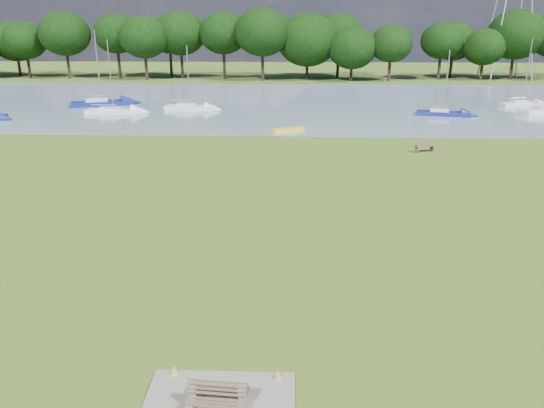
{
  "coord_description": "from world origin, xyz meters",
  "views": [
    {
      "loc": [
        1.91,
        -25.74,
        10.13
      ],
      "look_at": [
        1.02,
        -2.0,
        1.82
      ],
      "focal_mm": 35.0,
      "sensor_mm": 36.0,
      "label": 1
    }
  ],
  "objects_px": {
    "sailboat_4": "(101,101)",
    "sailboat_0": "(522,103)",
    "riverbank_bench": "(426,146)",
    "kayak": "(288,130)",
    "sailboat_3": "(113,110)",
    "bench_pair": "(218,397)",
    "sailboat_5": "(443,112)",
    "sailboat_6": "(189,106)"
  },
  "relations": [
    {
      "from": "sailboat_0",
      "to": "sailboat_5",
      "type": "distance_m",
      "value": 13.52
    },
    {
      "from": "sailboat_0",
      "to": "sailboat_4",
      "type": "bearing_deg",
      "value": 171.53
    },
    {
      "from": "sailboat_3",
      "to": "sailboat_0",
      "type": "bearing_deg",
      "value": 8.19
    },
    {
      "from": "bench_pair",
      "to": "kayak",
      "type": "distance_m",
      "value": 38.03
    },
    {
      "from": "sailboat_3",
      "to": "sailboat_4",
      "type": "distance_m",
      "value": 6.39
    },
    {
      "from": "sailboat_6",
      "to": "bench_pair",
      "type": "bearing_deg",
      "value": -71.38
    },
    {
      "from": "sailboat_3",
      "to": "riverbank_bench",
      "type": "bearing_deg",
      "value": -29.1
    },
    {
      "from": "riverbank_bench",
      "to": "sailboat_4",
      "type": "xyz_separation_m",
      "value": [
        -34.22,
        22.63,
        0.05
      ]
    },
    {
      "from": "sailboat_0",
      "to": "sailboat_3",
      "type": "distance_m",
      "value": 48.79
    },
    {
      "from": "riverbank_bench",
      "to": "bench_pair",
      "type": "bearing_deg",
      "value": -133.1
    },
    {
      "from": "riverbank_bench",
      "to": "sailboat_4",
      "type": "relative_size",
      "value": 0.19
    },
    {
      "from": "sailboat_3",
      "to": "sailboat_5",
      "type": "distance_m",
      "value": 36.79
    },
    {
      "from": "riverbank_bench",
      "to": "sailboat_0",
      "type": "relative_size",
      "value": 0.21
    },
    {
      "from": "bench_pair",
      "to": "sailboat_0",
      "type": "xyz_separation_m",
      "value": [
        30.02,
        54.45,
        0.03
      ]
    },
    {
      "from": "sailboat_3",
      "to": "sailboat_6",
      "type": "height_order",
      "value": "sailboat_3"
    },
    {
      "from": "kayak",
      "to": "sailboat_4",
      "type": "distance_m",
      "value": 27.52
    },
    {
      "from": "kayak",
      "to": "sailboat_3",
      "type": "height_order",
      "value": "sailboat_3"
    },
    {
      "from": "sailboat_5",
      "to": "sailboat_6",
      "type": "distance_m",
      "value": 28.75
    },
    {
      "from": "sailboat_4",
      "to": "sailboat_5",
      "type": "bearing_deg",
      "value": -30.02
    },
    {
      "from": "riverbank_bench",
      "to": "sailboat_0",
      "type": "xyz_separation_m",
      "value": [
        17.36,
        24.17,
        -0.02
      ]
    },
    {
      "from": "sailboat_0",
      "to": "riverbank_bench",
      "type": "bearing_deg",
      "value": -135.87
    },
    {
      "from": "kayak",
      "to": "riverbank_bench",
      "type": "bearing_deg",
      "value": -55.91
    },
    {
      "from": "kayak",
      "to": "sailboat_3",
      "type": "relative_size",
      "value": 0.39
    },
    {
      "from": "kayak",
      "to": "sailboat_4",
      "type": "height_order",
      "value": "sailboat_4"
    },
    {
      "from": "riverbank_bench",
      "to": "kayak",
      "type": "height_order",
      "value": "riverbank_bench"
    },
    {
      "from": "sailboat_4",
      "to": "kayak",
      "type": "bearing_deg",
      "value": -54.89
    },
    {
      "from": "sailboat_4",
      "to": "sailboat_5",
      "type": "relative_size",
      "value": 1.28
    },
    {
      "from": "riverbank_bench",
      "to": "sailboat_5",
      "type": "xyz_separation_m",
      "value": [
        5.87,
        17.05,
        -0.05
      ]
    },
    {
      "from": "riverbank_bench",
      "to": "sailboat_6",
      "type": "distance_m",
      "value": 30.1
    },
    {
      "from": "bench_pair",
      "to": "riverbank_bench",
      "type": "height_order",
      "value": "riverbank_bench"
    },
    {
      "from": "kayak",
      "to": "sailboat_5",
      "type": "height_order",
      "value": "sailboat_5"
    },
    {
      "from": "bench_pair",
      "to": "sailboat_6",
      "type": "bearing_deg",
      "value": 106.06
    },
    {
      "from": "sailboat_4",
      "to": "sailboat_0",
      "type": "bearing_deg",
      "value": -20.38
    },
    {
      "from": "bench_pair",
      "to": "sailboat_3",
      "type": "relative_size",
      "value": 0.21
    },
    {
      "from": "bench_pair",
      "to": "sailboat_5",
      "type": "relative_size",
      "value": 0.24
    },
    {
      "from": "sailboat_4",
      "to": "sailboat_6",
      "type": "relative_size",
      "value": 1.22
    },
    {
      "from": "sailboat_0",
      "to": "sailboat_5",
      "type": "height_order",
      "value": "sailboat_0"
    },
    {
      "from": "riverbank_bench",
      "to": "sailboat_4",
      "type": "distance_m",
      "value": 41.03
    },
    {
      "from": "sailboat_0",
      "to": "sailboat_6",
      "type": "relative_size",
      "value": 1.1
    },
    {
      "from": "sailboat_5",
      "to": "bench_pair",
      "type": "bearing_deg",
      "value": -99.72
    },
    {
      "from": "riverbank_bench",
      "to": "sailboat_3",
      "type": "bearing_deg",
      "value": 130.56
    },
    {
      "from": "kayak",
      "to": "sailboat_6",
      "type": "distance_m",
      "value": 16.73
    }
  ]
}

